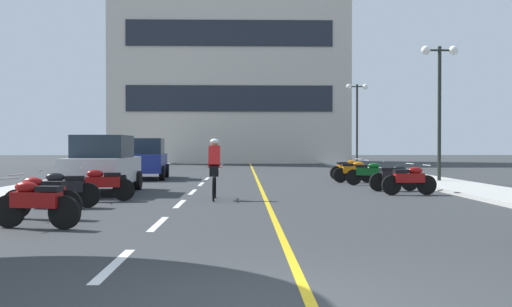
{
  "coord_description": "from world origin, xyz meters",
  "views": [
    {
      "loc": [
        -0.4,
        -5.62,
        1.49
      ],
      "look_at": [
        0.17,
        19.74,
        1.17
      ],
      "focal_mm": 42.7,
      "sensor_mm": 36.0,
      "label": 1
    }
  ],
  "objects_px": {
    "motorcycle_5": "(410,179)",
    "motorcycle_6": "(394,177)",
    "motorcycle_1": "(36,202)",
    "motorcycle_9": "(348,169)",
    "street_lamp_mid": "(440,82)",
    "street_lamp_far": "(357,107)",
    "motorcycle_8": "(354,171)",
    "cyclist_rider": "(214,168)",
    "motorcycle_3": "(63,188)",
    "motorcycle_7": "(369,173)",
    "motorcycle_4": "(102,184)",
    "parked_car_near": "(103,164)",
    "motorcycle_2": "(42,196)",
    "parked_car_mid": "(145,159)"
  },
  "relations": [
    {
      "from": "motorcycle_5",
      "to": "motorcycle_6",
      "type": "bearing_deg",
      "value": 91.98
    },
    {
      "from": "motorcycle_1",
      "to": "motorcycle_9",
      "type": "xyz_separation_m",
      "value": [
        8.38,
        15.75,
        0.0
      ]
    },
    {
      "from": "street_lamp_mid",
      "to": "street_lamp_far",
      "type": "relative_size",
      "value": 0.97
    },
    {
      "from": "motorcycle_8",
      "to": "cyclist_rider",
      "type": "relative_size",
      "value": 0.96
    },
    {
      "from": "motorcycle_3",
      "to": "motorcycle_7",
      "type": "xyz_separation_m",
      "value": [
        9.03,
        8.11,
        0.0
      ]
    },
    {
      "from": "motorcycle_4",
      "to": "motorcycle_6",
      "type": "relative_size",
      "value": 0.99
    },
    {
      "from": "street_lamp_far",
      "to": "cyclist_rider",
      "type": "relative_size",
      "value": 3.09
    },
    {
      "from": "parked_car_near",
      "to": "street_lamp_mid",
      "type": "bearing_deg",
      "value": 20.42
    },
    {
      "from": "motorcycle_4",
      "to": "cyclist_rider",
      "type": "xyz_separation_m",
      "value": [
        2.98,
        0.48,
        0.41
      ]
    },
    {
      "from": "street_lamp_far",
      "to": "motorcycle_2",
      "type": "bearing_deg",
      "value": -112.94
    },
    {
      "from": "cyclist_rider",
      "to": "motorcycle_7",
      "type": "bearing_deg",
      "value": 46.66
    },
    {
      "from": "motorcycle_4",
      "to": "motorcycle_5",
      "type": "bearing_deg",
      "value": 12.16
    },
    {
      "from": "motorcycle_6",
      "to": "motorcycle_9",
      "type": "xyz_separation_m",
      "value": [
        -0.35,
        6.87,
        0.0
      ]
    },
    {
      "from": "motorcycle_2",
      "to": "motorcycle_4",
      "type": "bearing_deg",
      "value": 85.15
    },
    {
      "from": "motorcycle_5",
      "to": "cyclist_rider",
      "type": "xyz_separation_m",
      "value": [
        -5.84,
        -1.42,
        0.41
      ]
    },
    {
      "from": "motorcycle_8",
      "to": "cyclist_rider",
      "type": "distance_m",
      "value": 9.31
    },
    {
      "from": "motorcycle_1",
      "to": "motorcycle_8",
      "type": "relative_size",
      "value": 0.99
    },
    {
      "from": "parked_car_near",
      "to": "motorcycle_5",
      "type": "xyz_separation_m",
      "value": [
        9.46,
        -0.99,
        -0.44
      ]
    },
    {
      "from": "motorcycle_3",
      "to": "motorcycle_6",
      "type": "relative_size",
      "value": 1.0
    },
    {
      "from": "motorcycle_6",
      "to": "motorcycle_8",
      "type": "distance_m",
      "value": 4.64
    },
    {
      "from": "motorcycle_5",
      "to": "street_lamp_far",
      "type": "bearing_deg",
      "value": 83.4
    },
    {
      "from": "parked_car_near",
      "to": "motorcycle_3",
      "type": "relative_size",
      "value": 2.48
    },
    {
      "from": "motorcycle_7",
      "to": "motorcycle_2",
      "type": "bearing_deg",
      "value": -130.76
    },
    {
      "from": "motorcycle_5",
      "to": "cyclist_rider",
      "type": "relative_size",
      "value": 0.96
    },
    {
      "from": "street_lamp_mid",
      "to": "motorcycle_7",
      "type": "bearing_deg",
      "value": -160.42
    },
    {
      "from": "parked_car_near",
      "to": "motorcycle_5",
      "type": "relative_size",
      "value": 2.47
    },
    {
      "from": "cyclist_rider",
      "to": "motorcycle_8",
      "type": "bearing_deg",
      "value": 55.27
    },
    {
      "from": "motorcycle_5",
      "to": "motorcycle_8",
      "type": "relative_size",
      "value": 1.0
    },
    {
      "from": "parked_car_near",
      "to": "motorcycle_9",
      "type": "relative_size",
      "value": 2.56
    },
    {
      "from": "parked_car_near",
      "to": "motorcycle_2",
      "type": "height_order",
      "value": "parked_car_near"
    },
    {
      "from": "motorcycle_8",
      "to": "cyclist_rider",
      "type": "height_order",
      "value": "cyclist_rider"
    },
    {
      "from": "motorcycle_8",
      "to": "motorcycle_9",
      "type": "bearing_deg",
      "value": 86.41
    },
    {
      "from": "motorcycle_3",
      "to": "motorcycle_5",
      "type": "distance_m",
      "value": 10.04
    },
    {
      "from": "street_lamp_far",
      "to": "motorcycle_5",
      "type": "relative_size",
      "value": 3.21
    },
    {
      "from": "motorcycle_4",
      "to": "motorcycle_8",
      "type": "xyz_separation_m",
      "value": [
        8.28,
        8.13,
        0.0
      ]
    },
    {
      "from": "parked_car_near",
      "to": "motorcycle_1",
      "type": "distance_m",
      "value": 8.29
    },
    {
      "from": "motorcycle_6",
      "to": "motorcycle_8",
      "type": "bearing_deg",
      "value": 96.04
    },
    {
      "from": "street_lamp_far",
      "to": "motorcycle_8",
      "type": "relative_size",
      "value": 3.21
    },
    {
      "from": "motorcycle_1",
      "to": "motorcycle_2",
      "type": "xyz_separation_m",
      "value": [
        -0.37,
        1.45,
        0.0
      ]
    },
    {
      "from": "street_lamp_mid",
      "to": "parked_car_mid",
      "type": "bearing_deg",
      "value": 163.32
    },
    {
      "from": "motorcycle_2",
      "to": "motorcycle_5",
      "type": "height_order",
      "value": "same"
    },
    {
      "from": "parked_car_near",
      "to": "motorcycle_6",
      "type": "distance_m",
      "value": 9.43
    },
    {
      "from": "motorcycle_7",
      "to": "motorcycle_1",
      "type": "bearing_deg",
      "value": -125.89
    },
    {
      "from": "motorcycle_3",
      "to": "street_lamp_mid",
      "type": "bearing_deg",
      "value": 37.31
    },
    {
      "from": "street_lamp_mid",
      "to": "cyclist_rider",
      "type": "relative_size",
      "value": 3.0
    },
    {
      "from": "motorcycle_7",
      "to": "motorcycle_9",
      "type": "bearing_deg",
      "value": 91.32
    },
    {
      "from": "motorcycle_3",
      "to": "motorcycle_4",
      "type": "bearing_deg",
      "value": 73.52
    },
    {
      "from": "motorcycle_3",
      "to": "motorcycle_8",
      "type": "bearing_deg",
      "value": 48.34
    },
    {
      "from": "parked_car_mid",
      "to": "cyclist_rider",
      "type": "distance_m",
      "value": 11.16
    },
    {
      "from": "motorcycle_7",
      "to": "motorcycle_4",
      "type": "bearing_deg",
      "value": -143.3
    }
  ]
}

